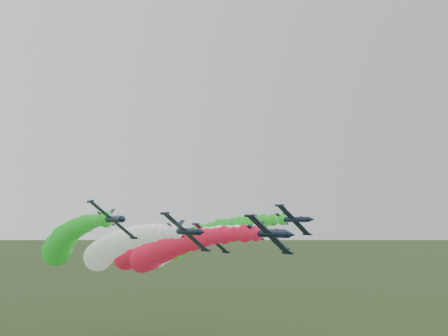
{
  "coord_description": "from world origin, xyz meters",
  "views": [
    {
      "loc": [
        -49.32,
        -70.38,
        40.22
      ],
      "look_at": [
        -3.21,
        0.72,
        50.78
      ],
      "focal_mm": 35.0,
      "sensor_mm": 36.0,
      "label": 1
    }
  ],
  "objects_px": {
    "jet_lead": "(160,252)",
    "jet_outer_left": "(62,243)",
    "jet_trail": "(137,252)",
    "jet_inner_left": "(108,250)",
    "jet_inner_right": "(166,250)",
    "jet_outer_right": "(194,239)"
  },
  "relations": [
    {
      "from": "jet_lead",
      "to": "jet_outer_left",
      "type": "distance_m",
      "value": 29.15
    },
    {
      "from": "jet_lead",
      "to": "jet_trail",
      "type": "xyz_separation_m",
      "value": [
        4.25,
        27.22,
        -1.7
      ]
    },
    {
      "from": "jet_lead",
      "to": "jet_trail",
      "type": "relative_size",
      "value": 1.0
    },
    {
      "from": "jet_inner_left",
      "to": "jet_trail",
      "type": "relative_size",
      "value": 1.0
    },
    {
      "from": "jet_lead",
      "to": "jet_inner_right",
      "type": "distance_m",
      "value": 9.33
    },
    {
      "from": "jet_inner_right",
      "to": "jet_trail",
      "type": "height_order",
      "value": "jet_inner_right"
    },
    {
      "from": "jet_lead",
      "to": "jet_trail",
      "type": "height_order",
      "value": "jet_lead"
    },
    {
      "from": "jet_lead",
      "to": "jet_inner_right",
      "type": "relative_size",
      "value": 1.0
    },
    {
      "from": "jet_inner_right",
      "to": "jet_lead",
      "type": "bearing_deg",
      "value": -126.35
    },
    {
      "from": "jet_inner_left",
      "to": "jet_outer_left",
      "type": "bearing_deg",
      "value": 132.98
    },
    {
      "from": "jet_inner_left",
      "to": "jet_outer_right",
      "type": "bearing_deg",
      "value": 12.54
    },
    {
      "from": "jet_inner_right",
      "to": "jet_trail",
      "type": "xyz_separation_m",
      "value": [
        -1.27,
        19.71,
        -1.71
      ]
    },
    {
      "from": "jet_outer_right",
      "to": "jet_outer_left",
      "type": "bearing_deg",
      "value": 174.59
    },
    {
      "from": "jet_inner_left",
      "to": "jet_inner_right",
      "type": "height_order",
      "value": "jet_inner_left"
    },
    {
      "from": "jet_inner_left",
      "to": "jet_inner_right",
      "type": "relative_size",
      "value": 1.0
    },
    {
      "from": "jet_inner_left",
      "to": "jet_outer_right",
      "type": "xyz_separation_m",
      "value": [
        30.76,
        6.84,
        2.09
      ]
    },
    {
      "from": "jet_lead",
      "to": "jet_outer_left",
      "type": "relative_size",
      "value": 0.99
    },
    {
      "from": "jet_inner_left",
      "to": "jet_trail",
      "type": "xyz_separation_m",
      "value": [
        15.79,
        18.36,
        -2.07
      ]
    },
    {
      "from": "jet_inner_left",
      "to": "jet_lead",
      "type": "bearing_deg",
      "value": -37.51
    },
    {
      "from": "jet_inner_left",
      "to": "jet_outer_left",
      "type": "relative_size",
      "value": 0.99
    },
    {
      "from": "jet_inner_right",
      "to": "jet_outer_right",
      "type": "distance_m",
      "value": 16.14
    },
    {
      "from": "jet_outer_right",
      "to": "jet_trail",
      "type": "xyz_separation_m",
      "value": [
        -14.97,
        11.52,
        -4.17
      ]
    }
  ]
}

